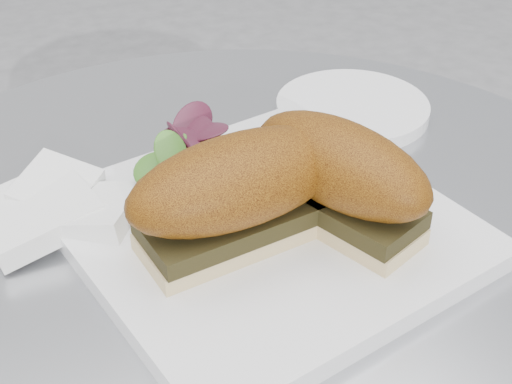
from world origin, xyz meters
TOP-DOWN VIEW (x-y plane):
  - plate at (0.02, -0.01)m, footprint 0.32×0.32m
  - sandwich_left at (-0.01, -0.02)m, footprint 0.18×0.10m
  - sandwich_right at (0.06, -0.03)m, footprint 0.12×0.16m
  - salad at (-0.01, 0.07)m, footprint 0.09×0.09m
  - napkin at (-0.12, 0.06)m, footprint 0.12×0.12m
  - saucer at (0.17, 0.14)m, footprint 0.15×0.15m

SIDE VIEW (x-z plane):
  - saucer at x=0.17m, z-range 0.73..0.74m
  - plate at x=0.02m, z-range 0.73..0.75m
  - napkin at x=-0.12m, z-range 0.73..0.75m
  - salad at x=-0.01m, z-range 0.75..0.80m
  - sandwich_right at x=0.06m, z-range 0.75..0.83m
  - sandwich_left at x=-0.01m, z-range 0.75..0.83m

